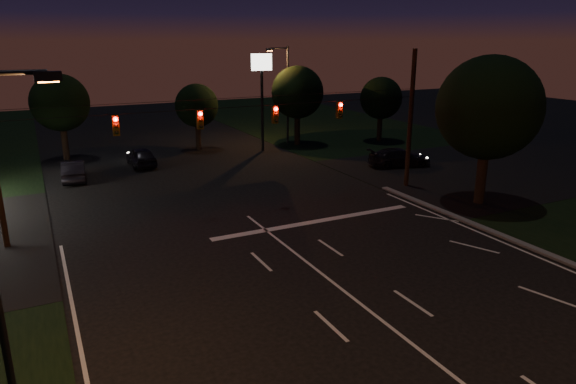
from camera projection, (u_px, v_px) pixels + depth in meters
ground at (409, 342)px, 16.83m from camera, size 140.00×140.00×0.00m
cross_street_right at (481, 170)px, 39.11m from camera, size 20.00×16.00×0.02m
stop_bar at (316, 221)px, 27.97m from camera, size 12.00×0.50×0.01m
utility_pole_right at (406, 186)px, 34.83m from camera, size 0.30×0.30×9.00m
utility_pole_left at (7, 247)px, 24.55m from camera, size 0.28×0.28×8.00m
signal_span at (239, 116)px, 28.09m from camera, size 24.00×0.40×1.56m
pole_sign_right at (262, 80)px, 44.21m from camera, size 1.80×0.30×8.40m
street_light_right_far at (285, 88)px, 47.59m from camera, size 2.20×0.35×9.00m
tree_right_near at (487, 109)px, 29.72m from camera, size 6.00×6.00×8.76m
tree_far_b at (60, 103)px, 41.36m from camera, size 4.60×4.60×6.98m
tree_far_c at (197, 106)px, 45.40m from camera, size 3.80×3.80×5.86m
tree_far_d at (297, 93)px, 47.30m from camera, size 4.80×4.80×7.30m
tree_far_e at (380, 99)px, 49.20m from camera, size 4.00×4.00×6.18m
car_oncoming_a at (141, 157)px, 40.15m from camera, size 1.82×4.37×1.48m
car_oncoming_b at (73, 171)px, 36.03m from camera, size 1.85×4.38×1.41m
car_cross at (400, 158)px, 39.96m from camera, size 5.24×3.17×1.42m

